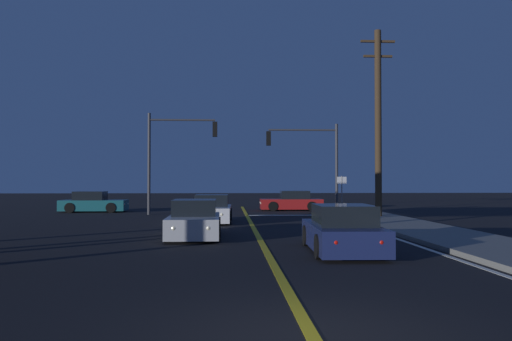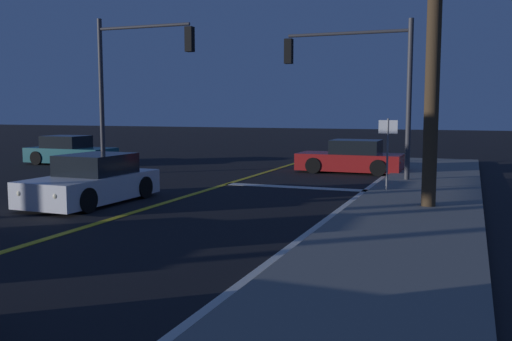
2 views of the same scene
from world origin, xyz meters
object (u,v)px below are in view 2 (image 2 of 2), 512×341
(car_parked_curb_teal, at_px, (70,152))
(street_sign_corner, at_px, (388,143))
(traffic_signal_far_left, at_px, (132,71))
(car_lead_oncoming_white, at_px, (93,182))
(car_distant_tail_red, at_px, (351,158))
(utility_pole_right, at_px, (435,2))
(traffic_signal_near_right, at_px, (361,74))

(car_parked_curb_teal, xyz_separation_m, street_sign_corner, (15.34, -4.35, 0.98))
(street_sign_corner, bearing_deg, traffic_signal_far_left, 171.92)
(car_lead_oncoming_white, relative_size, car_parked_curb_teal, 0.99)
(car_distant_tail_red, relative_size, car_lead_oncoming_white, 1.02)
(car_distant_tail_red, bearing_deg, utility_pole_right, -155.22)
(car_distant_tail_red, xyz_separation_m, traffic_signal_near_right, (0.85, -2.77, 3.23))
(car_distant_tail_red, xyz_separation_m, traffic_signal_far_left, (-7.65, -4.17, 3.47))
(car_lead_oncoming_white, bearing_deg, traffic_signal_near_right, -128.24)
(car_distant_tail_red, xyz_separation_m, street_sign_corner, (2.22, -5.57, 0.98))
(traffic_signal_near_right, distance_m, traffic_signal_far_left, 8.61)
(car_parked_curb_teal, relative_size, utility_pole_right, 0.42)
(car_lead_oncoming_white, bearing_deg, car_distant_tail_red, -115.89)
(car_lead_oncoming_white, xyz_separation_m, traffic_signal_near_right, (6.01, 7.28, 3.23))
(car_distant_tail_red, xyz_separation_m, utility_pole_right, (3.62, -8.13, 4.61))
(traffic_signal_far_left, relative_size, street_sign_corner, 2.63)
(utility_pole_right, height_order, street_sign_corner, utility_pole_right)
(utility_pole_right, bearing_deg, traffic_signal_near_right, 117.31)
(traffic_signal_near_right, distance_m, utility_pole_right, 6.19)
(car_parked_curb_teal, xyz_separation_m, traffic_signal_far_left, (5.47, -2.95, 3.47))
(car_parked_curb_teal, xyz_separation_m, traffic_signal_near_right, (13.97, -1.55, 3.23))
(traffic_signal_near_right, relative_size, utility_pole_right, 0.56)
(car_parked_curb_teal, bearing_deg, street_sign_corner, 74.43)
(utility_pole_right, bearing_deg, car_distant_tail_red, 113.99)
(car_lead_oncoming_white, bearing_deg, street_sign_corner, -147.44)
(car_lead_oncoming_white, xyz_separation_m, street_sign_corner, (7.38, 4.48, 0.98))
(utility_pole_right, xyz_separation_m, street_sign_corner, (-1.40, 2.56, -3.63))
(traffic_signal_far_left, bearing_deg, street_sign_corner, -8.08)
(car_lead_oncoming_white, xyz_separation_m, utility_pole_right, (8.78, 1.92, 4.61))
(street_sign_corner, bearing_deg, traffic_signal_near_right, 116.06)
(car_distant_tail_red, height_order, traffic_signal_near_right, traffic_signal_near_right)
(street_sign_corner, bearing_deg, car_lead_oncoming_white, -148.75)
(traffic_signal_near_right, xyz_separation_m, utility_pole_right, (2.77, -5.36, 1.38))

